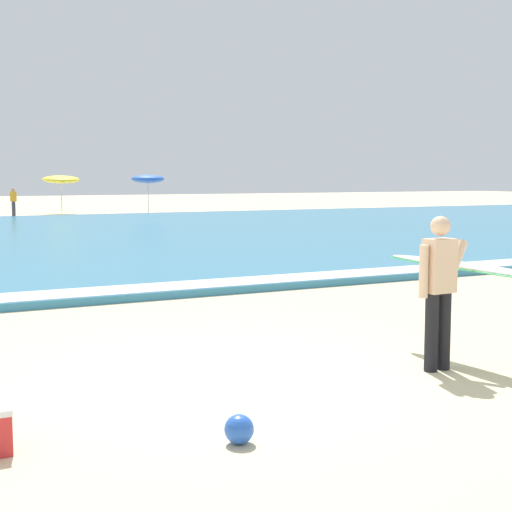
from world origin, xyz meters
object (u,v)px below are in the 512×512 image
beach_umbrella_4 (148,179)px  beachgoer_near_row_mid (13,201)px  surfer_with_board (457,277)px  beach_umbrella_3 (61,179)px  beach_ball (239,429)px

beach_umbrella_4 → beachgoer_near_row_mid: beach_umbrella_4 is taller
surfer_with_board → beachgoer_near_row_mid: 35.58m
beach_umbrella_3 → beach_umbrella_4: size_ratio=1.01×
surfer_with_board → beach_umbrella_3: (3.99, 37.75, 0.97)m
surfer_with_board → beach_umbrella_4: size_ratio=1.26×
beach_umbrella_4 → beach_ball: bearing=-107.8°
beach_umbrella_3 → beach_umbrella_4: 5.02m
beachgoer_near_row_mid → beach_ball: 36.91m
beach_umbrella_3 → surfer_with_board: bearing=-96.0°
beach_umbrella_4 → beach_ball: (-11.86, -36.88, -1.91)m
beach_umbrella_3 → beach_ball: 39.56m
beach_umbrella_3 → beachgoer_near_row_mid: bearing=-144.6°
surfer_with_board → beachgoer_near_row_mid: surfer_with_board is taller
beach_ball → beach_umbrella_3: bearing=79.4°
beach_umbrella_3 → beach_umbrella_4: (4.62, -1.97, 0.02)m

